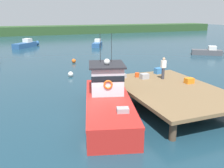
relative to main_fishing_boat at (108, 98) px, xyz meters
The scene contains 15 objects.
ground_plane 1.07m from the main_fishing_boat, 164.50° to the right, with size 200.00×200.00×0.00m, color #193847.
dock 4.45m from the main_fishing_boat, ahead, with size 6.00×9.00×1.20m.
main_fishing_boat is the anchor object (origin of this frame).
crate_single_far 6.28m from the main_fishing_boat, ahead, with size 0.60×0.44×0.38m, color orange.
crate_stack_mid_dock 6.76m from the main_fishing_boat, 32.02° to the left, with size 0.60×0.44×0.47m, color #3370B2.
crate_stack_near_edge 4.65m from the main_fishing_boat, 33.06° to the left, with size 0.60×0.44×0.39m, color #9E9EA3.
crate_single_by_cleat 4.10m from the main_fishing_boat, 54.53° to the left, with size 0.60×0.44×0.32m, color #9E9EA3.
bait_bucket 4.84m from the main_fishing_boat, 41.77° to the left, with size 0.32×0.32×0.34m, color #E04C19.
deckhand_by_the_boat 5.64m from the main_fishing_boat, 21.23° to the left, with size 0.36×0.22×1.63m.
moored_boat_near_channel 31.62m from the main_fishing_boat, 73.54° to the left, with size 3.30×5.30×1.37m.
moored_boat_outer_mooring 26.33m from the main_fishing_boat, 34.93° to the left, with size 4.99×3.79×1.35m.
moored_boat_mid_harbor 33.81m from the main_fishing_boat, 96.16° to the left, with size 4.93×5.44×1.56m.
mooring_buoy_spare_mooring 9.73m from the main_fishing_boat, 91.98° to the left, with size 0.51×0.51×0.51m, color silver.
mooring_buoy_channel_marker 16.42m from the main_fishing_boat, 85.06° to the left, with size 0.52×0.52×0.52m, color #EA5B19.
far_shoreline 61.90m from the main_fishing_boat, 90.33° to the left, with size 120.00×8.00×2.40m, color #284723.
Camera 1 is at (-4.28, -12.81, 5.94)m, focal length 38.34 mm.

